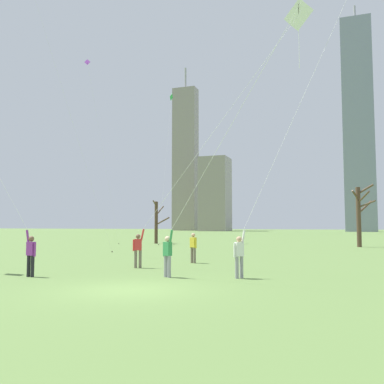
# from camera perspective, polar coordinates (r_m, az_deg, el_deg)

# --- Properties ---
(ground_plane) EXTENTS (400.00, 400.00, 0.00)m
(ground_plane) POSITION_cam_1_polar(r_m,az_deg,el_deg) (14.01, -8.26, -12.86)
(ground_plane) COLOR #5B7A3D
(kite_flyer_foreground_right_teal) EXTENTS (6.07, 5.17, 15.37)m
(kite_flyer_foreground_right_teal) POSITION_cam_1_polar(r_m,az_deg,el_deg) (17.65, 10.54, 1.70)
(kite_flyer_foreground_right_teal) COLOR gray
(kite_flyer_foreground_right_teal) RESTS_ON ground
(kite_flyer_midfield_left_yellow) EXTENTS (7.29, 1.00, 10.65)m
(kite_flyer_midfield_left_yellow) POSITION_cam_1_polar(r_m,az_deg,el_deg) (19.29, -23.49, -1.73)
(kite_flyer_midfield_left_yellow) COLOR black
(kite_flyer_midfield_left_yellow) RESTS_ON ground
(kite_flyer_far_back_orange) EXTENTS (9.26, 4.16, 13.98)m
(kite_flyer_far_back_orange) POSITION_cam_1_polar(r_m,az_deg,el_deg) (16.21, -0.37, -2.94)
(kite_flyer_far_back_orange) COLOR gray
(kite_flyer_far_back_orange) RESTS_ON ground
(kite_flyer_foreground_left_white) EXTENTS (8.62, 1.33, 12.48)m
(kite_flyer_foreground_left_white) POSITION_cam_1_polar(r_m,az_deg,el_deg) (20.36, -2.63, -0.86)
(kite_flyer_foreground_left_white) COLOR #726656
(kite_flyer_foreground_left_white) RESTS_ON ground
(bystander_strolling_midfield) EXTENTS (0.46, 0.34, 1.62)m
(bystander_strolling_midfield) POSITION_cam_1_polar(r_m,az_deg,el_deg) (23.32, 0.17, -7.29)
(bystander_strolling_midfield) COLOR #726656
(bystander_strolling_midfield) RESTS_ON ground
(distant_kite_low_near_trees_purple) EXTENTS (4.06, 1.39, 20.84)m
(distant_kite_low_near_trees_purple) POSITION_cam_1_polar(r_m,az_deg,el_deg) (50.42, -13.22, 13.10)
(distant_kite_low_near_trees_purple) COLOR purple
(distant_kite_low_near_trees_purple) RESTS_ON ground
(distant_kite_drifting_right_red) EXTENTS (5.71, 4.33, 21.09)m
(distant_kite_drifting_right_red) POSITION_cam_1_polar(r_m,az_deg,el_deg) (36.87, -20.24, 22.89)
(distant_kite_drifting_right_red) COLOR red
(distant_kite_drifting_right_red) RESTS_ON ground
(distant_kite_high_overhead_green) EXTENTS (1.14, 6.44, 17.93)m
(distant_kite_high_overhead_green) POSITION_cam_1_polar(r_m,az_deg,el_deg) (51.44, -2.95, 10.66)
(distant_kite_high_overhead_green) COLOR green
(distant_kite_high_overhead_green) RESTS_ON ground
(bare_tree_left_of_center) EXTENTS (2.49, 3.29, 4.83)m
(bare_tree_left_of_center) POSITION_cam_1_polar(r_m,az_deg,el_deg) (48.02, -4.76, -3.82)
(bare_tree_left_of_center) COLOR #4C3828
(bare_tree_left_of_center) RESTS_ON ground
(bare_tree_rightmost) EXTENTS (2.13, 2.98, 5.93)m
(bare_tree_rightmost) POSITION_cam_1_polar(r_m,az_deg,el_deg) (43.28, 21.55, -2.63)
(bare_tree_rightmost) COLOR #4C3828
(bare_tree_rightmost) RESTS_ON ground
(skyline_slender_spire) EXTENTS (9.47, 5.13, 73.82)m
(skyline_slender_spire) POSITION_cam_1_polar(r_m,az_deg,el_deg) (148.10, 21.35, 8.59)
(skyline_slender_spire) COLOR gray
(skyline_slender_spire) RESTS_ON ground
(skyline_mid_tower_left) EXTENTS (9.29, 5.31, 64.71)m
(skyline_mid_tower_left) POSITION_cam_1_polar(r_m,az_deg,el_deg) (167.51, -0.90, 4.50)
(skyline_mid_tower_left) COLOR gray
(skyline_mid_tower_left) RESTS_ON ground
(skyline_mid_tower_right) EXTENTS (9.87, 9.89, 26.04)m
(skyline_mid_tower_right) POSITION_cam_1_polar(r_m,az_deg,el_deg) (150.90, 3.12, -0.29)
(skyline_mid_tower_right) COLOR gray
(skyline_mid_tower_right) RESTS_ON ground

